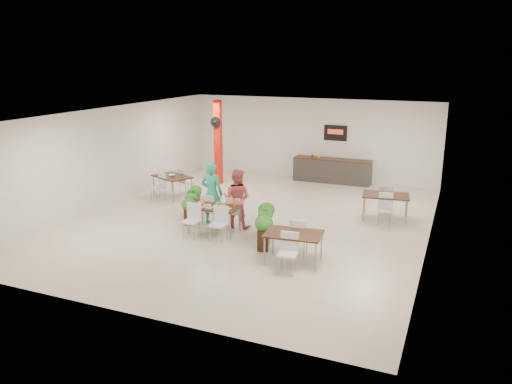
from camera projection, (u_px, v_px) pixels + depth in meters
ground at (251, 221)px, 14.87m from camera, size 12.00×12.00×0.00m
room_shell at (251, 155)px, 14.35m from camera, size 10.10×12.10×3.22m
red_column at (218, 141)px, 18.94m from camera, size 0.40×0.41×3.20m
service_counter at (332, 170)px, 19.41m from camera, size 3.00×0.64×2.20m
main_table at (214, 210)px, 13.79m from camera, size 1.43×1.67×0.92m
diner_man at (212, 193)px, 14.45m from camera, size 0.69×0.47×1.84m
diner_woman at (237, 198)px, 14.17m from camera, size 0.86×0.68×1.71m
planter_left at (193, 202)px, 15.14m from camera, size 0.86×1.64×0.89m
planter_right at (265, 223)px, 13.19m from camera, size 0.81×1.69×0.91m
side_table_a at (172, 179)px, 17.32m from camera, size 1.57×1.65×0.92m
side_table_b at (386, 198)px, 14.98m from camera, size 1.47×1.66×0.92m
side_table_c at (294, 238)px, 11.71m from camera, size 1.41×1.65×0.92m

